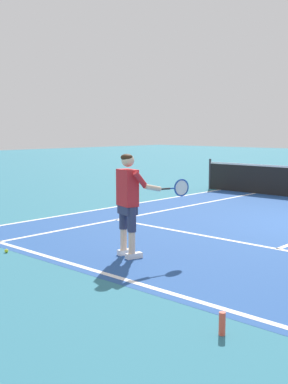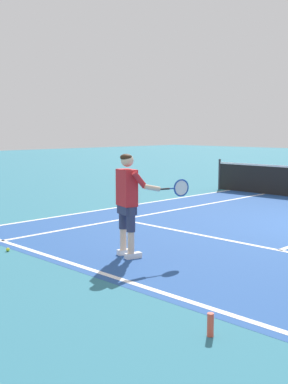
% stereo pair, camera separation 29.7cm
% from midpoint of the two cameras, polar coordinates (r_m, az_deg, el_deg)
% --- Properties ---
extents(line_baseline, '(10.98, 0.10, 0.01)m').
position_cam_midpoint_polar(line_baseline, '(6.39, 1.28, -11.75)').
color(line_baseline, white).
rests_on(line_baseline, ground).
extents(line_service, '(8.23, 0.10, 0.01)m').
position_cam_midpoint_polar(line_service, '(8.84, 14.66, -6.56)').
color(line_service, white).
rests_on(line_service, ground).
extents(line_singles_left, '(0.10, 9.47, 0.01)m').
position_cam_midpoint_polar(line_singles_left, '(12.49, 1.51, -2.25)').
color(line_singles_left, white).
rests_on(line_singles_left, ground).
extents(line_doubles_left, '(0.10, 9.47, 0.01)m').
position_cam_midpoint_polar(line_doubles_left, '(13.42, -2.91, -1.58)').
color(line_doubles_left, white).
rests_on(line_doubles_left, ground).
extents(tennis_player, '(0.87, 1.04, 1.71)m').
position_cam_midpoint_polar(tennis_player, '(7.88, -2.85, -0.71)').
color(tennis_player, white).
rests_on(tennis_player, ground).
extents(tennis_ball_near_feet, '(0.07, 0.07, 0.07)m').
position_cam_midpoint_polar(tennis_ball_near_feet, '(8.68, -16.96, -6.70)').
color(tennis_ball_near_feet, '#CCE02D').
rests_on(tennis_ball_near_feet, ground).
extents(water_bottle, '(0.07, 0.07, 0.24)m').
position_cam_midpoint_polar(water_bottle, '(5.16, 7.57, -15.23)').
color(water_bottle, '#E04C38').
rests_on(water_bottle, ground).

